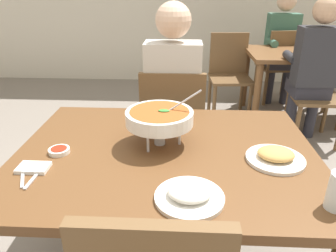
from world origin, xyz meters
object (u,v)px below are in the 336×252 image
(appetizer_plate, at_px, (276,156))
(patron_bg_middle, at_px, (314,64))
(diner_main, at_px, (173,90))
(chair_bg_left, at_px, (281,63))
(sauce_dish, at_px, (59,150))
(dining_table_far, at_px, (295,64))
(chair_bg_corner, at_px, (229,70))
(patron_bg_left, at_px, (282,42))
(curry_bowl, at_px, (160,118))
(chair_diner_main, at_px, (173,124))
(rice_plate, at_px, (189,194))
(chair_bg_middle, at_px, (315,87))
(dining_table_main, at_px, (166,169))

(appetizer_plate, xyz_separation_m, patron_bg_middle, (0.76, 1.67, -0.01))
(diner_main, distance_m, chair_bg_left, 2.24)
(sauce_dish, distance_m, dining_table_far, 2.82)
(chair_bg_corner, bearing_deg, patron_bg_left, 33.64)
(curry_bowl, bearing_deg, diner_main, 87.48)
(chair_diner_main, bearing_deg, diner_main, 90.00)
(rice_plate, relative_size, patron_bg_middle, 0.18)
(chair_diner_main, distance_m, appetizer_plate, 0.99)
(chair_diner_main, distance_m, chair_bg_corner, 1.60)
(appetizer_plate, relative_size, chair_bg_middle, 0.27)
(chair_diner_main, xyz_separation_m, dining_table_far, (1.25, 1.40, 0.10))
(chair_bg_left, bearing_deg, chair_bg_corner, -150.00)
(dining_table_main, bearing_deg, dining_table_far, 60.21)
(chair_bg_corner, bearing_deg, sauce_dish, -114.12)
(chair_bg_middle, bearing_deg, chair_bg_corner, 141.57)
(diner_main, xyz_separation_m, rice_plate, (0.10, -1.15, 0.01))
(diner_main, distance_m, appetizer_plate, 0.99)
(dining_table_far, distance_m, chair_bg_corner, 0.69)
(chair_diner_main, distance_m, patron_bg_middle, 1.49)
(sauce_dish, bearing_deg, patron_bg_left, 58.32)
(patron_bg_left, height_order, patron_bg_middle, same)
(chair_bg_left, distance_m, chair_bg_corner, 0.78)
(diner_main, relative_size, appetizer_plate, 5.46)
(curry_bowl, height_order, chair_bg_corner, curry_bowl)
(diner_main, height_order, chair_bg_middle, diner_main)
(chair_bg_left, xyz_separation_m, patron_bg_left, (-0.01, 0.05, 0.24))
(chair_bg_left, bearing_deg, rice_plate, -111.01)
(dining_table_main, distance_m, chair_diner_main, 0.79)
(chair_diner_main, xyz_separation_m, diner_main, (0.00, 0.03, 0.24))
(sauce_dish, xyz_separation_m, patron_bg_left, (1.70, 2.76, -0.00))
(dining_table_main, distance_m, chair_bg_left, 2.94)
(curry_bowl, distance_m, sauce_dish, 0.46)
(chair_bg_middle, distance_m, patron_bg_left, 1.05)
(sauce_dish, distance_m, patron_bg_middle, 2.36)
(dining_table_far, xyz_separation_m, chair_bg_middle, (0.05, -0.49, -0.10))
(curry_bowl, distance_m, dining_table_far, 2.49)
(dining_table_main, height_order, patron_bg_left, patron_bg_left)
(diner_main, bearing_deg, patron_bg_left, 56.86)
(patron_bg_middle, bearing_deg, patron_bg_left, 88.98)
(appetizer_plate, bearing_deg, rice_plate, -142.52)
(sauce_dish, distance_m, chair_bg_left, 3.21)
(rice_plate, distance_m, chair_bg_corner, 2.66)
(curry_bowl, relative_size, sauce_dish, 3.69)
(chair_bg_middle, bearing_deg, patron_bg_left, 93.35)
(dining_table_main, bearing_deg, patron_bg_left, 65.46)
(curry_bowl, xyz_separation_m, chair_bg_left, (1.28, 2.60, -0.35))
(appetizer_plate, relative_size, chair_bg_left, 0.27)
(dining_table_far, bearing_deg, chair_bg_middle, -84.48)
(curry_bowl, relative_size, patron_bg_middle, 0.25)
(chair_diner_main, bearing_deg, appetizer_plate, -61.65)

